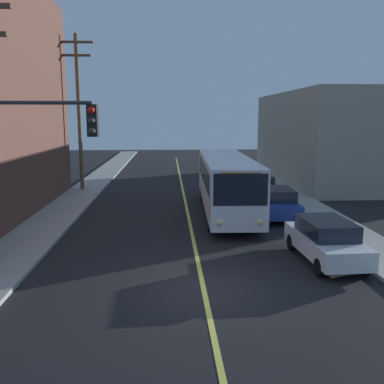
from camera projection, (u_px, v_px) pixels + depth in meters
ground_plane at (204, 291)px, 13.23m from camera, size 120.00×120.00×0.00m
sidewalk_left at (55, 218)px, 22.65m from camera, size 2.50×90.00×0.15m
sidewalk_right at (318, 214)px, 23.46m from camera, size 2.50×90.00×0.15m
lane_stripe_center at (185, 200)px, 27.98m from camera, size 0.16×60.00×0.01m
building_right_warehouse at (348, 137)px, 36.21m from camera, size 12.00×18.10×7.49m
city_bus at (226, 181)px, 23.95m from camera, size 2.95×12.22×3.20m
parked_car_white at (326, 240)px, 15.86m from camera, size 1.96×4.46×1.62m
parked_car_blue at (277, 202)px, 22.88m from camera, size 1.97×4.47×1.62m
parked_car_black at (259, 187)px, 28.16m from camera, size 1.90×4.44×1.62m
utility_pole_mid at (79, 106)px, 30.30m from camera, size 2.40×0.28×11.11m
traffic_signal_left_corner at (31, 153)px, 13.22m from camera, size 3.75×0.48×6.00m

